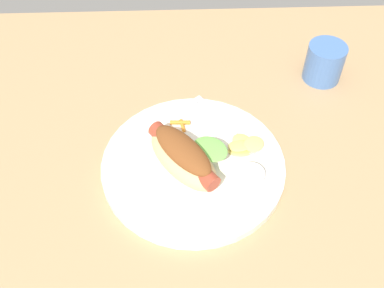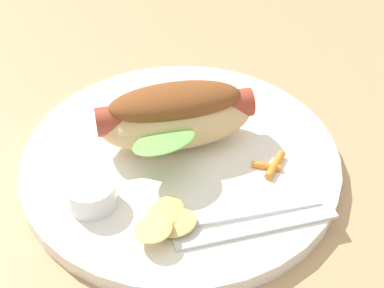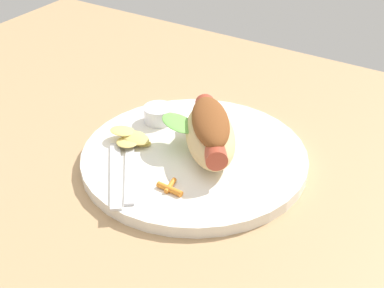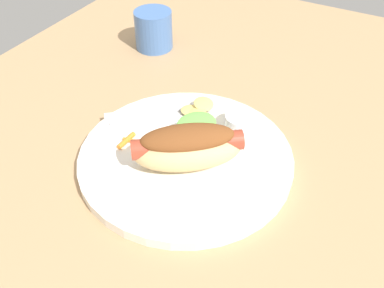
{
  "view_description": "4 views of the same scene",
  "coord_description": "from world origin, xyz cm",
  "px_view_note": "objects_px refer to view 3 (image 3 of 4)",
  "views": [
    {
      "loc": [
        5.49,
        49.34,
        61.39
      ],
      "look_at": [
        3.74,
        2.04,
        5.83
      ],
      "focal_mm": 42.48,
      "sensor_mm": 36.0,
      "label": 1
    },
    {
      "loc": [
        -32.58,
        -15.24,
        38.5
      ],
      "look_at": [
        2.25,
        0.66,
        4.66
      ],
      "focal_mm": 52.81,
      "sensor_mm": 36.0,
      "label": 2
    },
    {
      "loc": [
        37.59,
        -51.68,
        44.36
      ],
      "look_at": [
        4.26,
        0.78,
        4.21
      ],
      "focal_mm": 52.93,
      "sensor_mm": 36.0,
      "label": 3
    },
    {
      "loc": [
        42.93,
        25.0,
        43.49
      ],
      "look_at": [
        3.99,
        3.76,
        4.36
      ],
      "focal_mm": 40.29,
      "sensor_mm": 36.0,
      "label": 4
    }
  ],
  "objects_px": {
    "knife": "(116,174)",
    "carrot_garnish": "(170,188)",
    "chips_pile": "(132,137)",
    "hot_dog": "(210,131)",
    "fork": "(130,168)",
    "sauce_ramekin": "(159,114)",
    "plate": "(194,158)"
  },
  "relations": [
    {
      "from": "sauce_ramekin",
      "to": "chips_pile",
      "type": "distance_m",
      "value": 0.07
    },
    {
      "from": "fork",
      "to": "sauce_ramekin",
      "type": "bearing_deg",
      "value": -19.34
    },
    {
      "from": "carrot_garnish",
      "to": "hot_dog",
      "type": "bearing_deg",
      "value": 91.57
    },
    {
      "from": "hot_dog",
      "to": "chips_pile",
      "type": "xyz_separation_m",
      "value": [
        -0.1,
        -0.04,
        -0.02
      ]
    },
    {
      "from": "hot_dog",
      "to": "fork",
      "type": "xyz_separation_m",
      "value": [
        -0.07,
        -0.09,
        -0.03
      ]
    },
    {
      "from": "chips_pile",
      "to": "carrot_garnish",
      "type": "xyz_separation_m",
      "value": [
        0.11,
        -0.06,
        -0.01
      ]
    },
    {
      "from": "hot_dog",
      "to": "sauce_ramekin",
      "type": "xyz_separation_m",
      "value": [
        -0.11,
        0.03,
        -0.02
      ]
    },
    {
      "from": "fork",
      "to": "hot_dog",
      "type": "bearing_deg",
      "value": -73.71
    },
    {
      "from": "knife",
      "to": "carrot_garnish",
      "type": "relative_size",
      "value": 3.93
    },
    {
      "from": "chips_pile",
      "to": "fork",
      "type": "bearing_deg",
      "value": -55.3
    },
    {
      "from": "hot_dog",
      "to": "knife",
      "type": "distance_m",
      "value": 0.14
    },
    {
      "from": "plate",
      "to": "hot_dog",
      "type": "xyz_separation_m",
      "value": [
        0.02,
        0.01,
        0.04
      ]
    },
    {
      "from": "hot_dog",
      "to": "chips_pile",
      "type": "distance_m",
      "value": 0.11
    },
    {
      "from": "sauce_ramekin",
      "to": "chips_pile",
      "type": "xyz_separation_m",
      "value": [
        0.0,
        -0.07,
        -0.0
      ]
    },
    {
      "from": "hot_dog",
      "to": "fork",
      "type": "distance_m",
      "value": 0.12
    },
    {
      "from": "fork",
      "to": "knife",
      "type": "xyz_separation_m",
      "value": [
        -0.01,
        -0.02,
        -0.0
      ]
    },
    {
      "from": "fork",
      "to": "carrot_garnish",
      "type": "height_order",
      "value": "carrot_garnish"
    },
    {
      "from": "knife",
      "to": "hot_dog",
      "type": "bearing_deg",
      "value": -72.71
    },
    {
      "from": "hot_dog",
      "to": "knife",
      "type": "bearing_deg",
      "value": 109.51
    },
    {
      "from": "sauce_ramekin",
      "to": "carrot_garnish",
      "type": "height_order",
      "value": "sauce_ramekin"
    },
    {
      "from": "chips_pile",
      "to": "carrot_garnish",
      "type": "height_order",
      "value": "chips_pile"
    },
    {
      "from": "plate",
      "to": "fork",
      "type": "bearing_deg",
      "value": -123.11
    },
    {
      "from": "knife",
      "to": "chips_pile",
      "type": "distance_m",
      "value": 0.08
    },
    {
      "from": "carrot_garnish",
      "to": "chips_pile",
      "type": "bearing_deg",
      "value": 149.65
    },
    {
      "from": "fork",
      "to": "carrot_garnish",
      "type": "relative_size",
      "value": 3.68
    },
    {
      "from": "plate",
      "to": "sauce_ramekin",
      "type": "xyz_separation_m",
      "value": [
        -0.09,
        0.04,
        0.02
      ]
    },
    {
      "from": "plate",
      "to": "chips_pile",
      "type": "xyz_separation_m",
      "value": [
        -0.09,
        -0.02,
        0.02
      ]
    },
    {
      "from": "hot_dog",
      "to": "carrot_garnish",
      "type": "height_order",
      "value": "hot_dog"
    },
    {
      "from": "fork",
      "to": "knife",
      "type": "distance_m",
      "value": 0.02
    },
    {
      "from": "fork",
      "to": "knife",
      "type": "height_order",
      "value": "same"
    },
    {
      "from": "carrot_garnish",
      "to": "sauce_ramekin",
      "type": "bearing_deg",
      "value": 129.87
    },
    {
      "from": "hot_dog",
      "to": "knife",
      "type": "height_order",
      "value": "hot_dog"
    }
  ]
}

